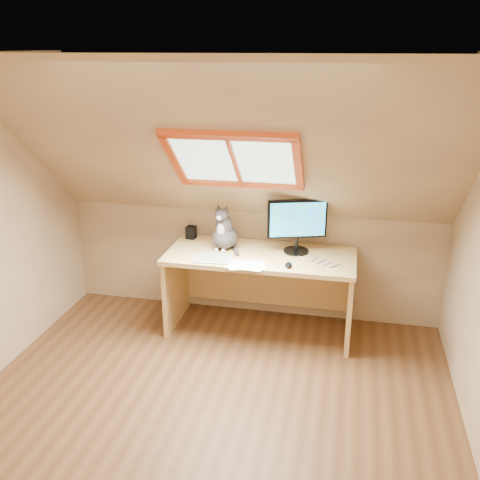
# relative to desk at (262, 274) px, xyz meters

# --- Properties ---
(ground) EXTENTS (3.50, 3.50, 0.00)m
(ground) POSITION_rel_desk_xyz_m (-0.15, -1.45, -0.52)
(ground) COLOR brown
(ground) RESTS_ON ground
(room_shell) EXTENTS (3.52, 3.52, 2.41)m
(room_shell) POSITION_rel_desk_xyz_m (-0.15, -1.54, 0.91)
(room_shell) COLOR tan
(room_shell) RESTS_ON ground
(desk) EXTENTS (1.63, 0.71, 0.74)m
(desk) POSITION_rel_desk_xyz_m (0.00, 0.00, 0.00)
(desk) COLOR tan
(desk) RESTS_ON ground
(monitor) EXTENTS (0.50, 0.22, 0.47)m
(monitor) POSITION_rel_desk_xyz_m (0.30, 0.03, 0.50)
(monitor) COLOR black
(monitor) RESTS_ON desk
(cat) EXTENTS (0.27, 0.31, 0.42)m
(cat) POSITION_rel_desk_xyz_m (-0.34, -0.00, 0.38)
(cat) COLOR #46403E
(cat) RESTS_ON desk
(desk_speaker) EXTENTS (0.09, 0.09, 0.12)m
(desk_speaker) POSITION_rel_desk_xyz_m (-0.70, 0.18, 0.29)
(desk_speaker) COLOR black
(desk_speaker) RESTS_ON desk
(graphics_tablet) EXTENTS (0.32, 0.24, 0.01)m
(graphics_tablet) POSITION_rel_desk_xyz_m (-0.37, -0.28, 0.23)
(graphics_tablet) COLOR #B2B2B7
(graphics_tablet) RESTS_ON desk
(mouse) EXTENTS (0.06, 0.10, 0.03)m
(mouse) POSITION_rel_desk_xyz_m (0.27, -0.31, 0.24)
(mouse) COLOR black
(mouse) RESTS_ON desk
(papers) EXTENTS (0.33, 0.27, 0.00)m
(papers) POSITION_rel_desk_xyz_m (-0.12, -0.33, 0.23)
(papers) COLOR white
(papers) RESTS_ON desk
(cables) EXTENTS (0.51, 0.26, 0.01)m
(cables) POSITION_rel_desk_xyz_m (0.46, -0.19, 0.23)
(cables) COLOR silver
(cables) RESTS_ON desk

